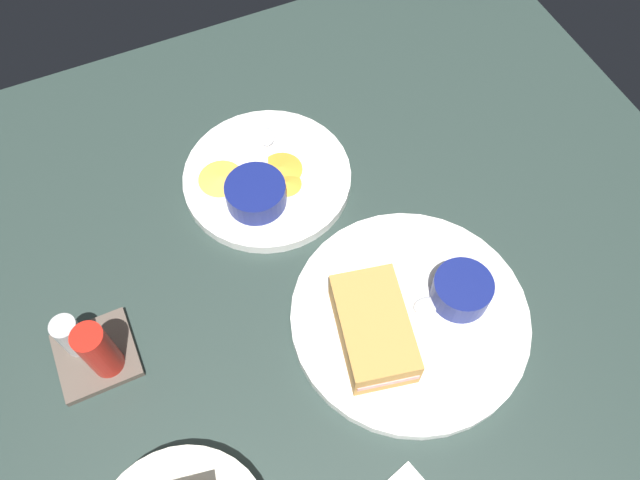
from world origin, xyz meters
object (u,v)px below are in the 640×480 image
Objects in this scene: plate_sandwich_main at (410,317)px; sandwich_half_near at (373,328)px; ramekin_dark_sauce at (462,290)px; spoon_by_gravy_ramekin at (267,144)px; condiment_caddy at (92,349)px; plate_chips_companion at (268,178)px; ramekin_light_gravy at (256,193)px; spoon_by_dark_ramekin at (416,309)px.

plate_sandwich_main is 6.33cm from sandwich_half_near.
spoon_by_gravy_ramekin is (31.09, 12.60, -1.60)cm from ramekin_dark_sauce.
condiment_caddy is (-20.20, 29.37, 1.44)cm from spoon_by_gravy_ramekin.
plate_chips_companion is 5.01cm from spoon_by_gravy_ramekin.
ramekin_light_gravy is (23.11, 17.26, -0.17)cm from ramekin_dark_sauce.
plate_chips_companion is at bearing 158.45° from spoon_by_gravy_ramekin.
ramekin_dark_sauce is at bearing -96.07° from spoon_by_dark_ramekin.
plate_sandwich_main is 1.25× the size of plate_chips_companion.
sandwich_half_near is (-0.56, 5.43, 3.20)cm from plate_sandwich_main.
sandwich_half_near reaches higher than plate_chips_companion.
spoon_by_gravy_ramekin is at bearing 22.07° from ramekin_dark_sauce.
spoon_by_dark_ramekin and spoon_by_gravy_ramekin have the same top height.
sandwich_half_near is 31.37cm from spoon_by_gravy_ramekin.
plate_sandwich_main is 4.05× the size of ramekin_dark_sauce.
spoon_by_gravy_ramekin is 1.02× the size of condiment_caddy.
spoon_by_dark_ramekin is at bearing -105.80° from condiment_caddy.
ramekin_dark_sauce is at bearing -143.25° from ramekin_light_gravy.
ramekin_dark_sauce is 28.84cm from ramekin_light_gravy.
ramekin_light_gravy reaches higher than plate_chips_companion.
spoon_by_dark_ramekin reaches higher than plate_sandwich_main.
spoon_by_gravy_ramekin is (7.97, -4.66, -1.43)cm from ramekin_light_gravy.
ramekin_dark_sauce reaches higher than spoon_by_dark_ramekin.
spoon_by_gravy_ramekin reaches higher than plate_sandwich_main.
plate_sandwich_main is 3.03× the size of condiment_caddy.
ramekin_light_gravy is 9.34cm from spoon_by_gravy_ramekin.
sandwich_half_near is at bearing 91.02° from ramekin_dark_sauce.
plate_chips_companion is at bearing -60.41° from condiment_caddy.
ramekin_dark_sauce is at bearing -93.10° from plate_sandwich_main.
spoon_by_dark_ramekin is at bearing -74.53° from plate_sandwich_main.
plate_chips_companion is (26.76, 2.50, -3.20)cm from sandwich_half_near.
sandwich_half_near reaches higher than ramekin_dark_sauce.
plate_chips_companion is (26.20, 7.93, 0.00)cm from plate_sandwich_main.
spoon_by_dark_ramekin is at bearing 83.93° from ramekin_dark_sauce.
plate_chips_companion is at bearing -39.81° from ramekin_light_gravy.
ramekin_light_gravy reaches higher than plate_sandwich_main.
sandwich_half_near is 23.94cm from ramekin_light_gravy.
plate_chips_companion is 2.41× the size of condiment_caddy.
ramekin_light_gravy is 0.84× the size of condiment_caddy.
spoon_by_dark_ramekin is 25.41cm from ramekin_light_gravy.
ramekin_dark_sauce is 0.73× the size of spoon_by_gravy_ramekin.
spoon_by_gravy_ramekin is (30.49, 7.02, 0.00)cm from spoon_by_dark_ramekin.
plate_chips_companion is 31.82cm from condiment_caddy.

